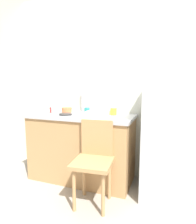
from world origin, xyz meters
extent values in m
plane|color=#9E998E|center=(0.00, 0.00, 0.00)|extent=(8.00, 8.00, 0.00)
cube|color=silver|center=(0.00, 1.00, 1.35)|extent=(4.80, 0.10, 2.69)
cube|color=tan|center=(-0.16, 0.65, 0.42)|extent=(1.34, 0.60, 0.84)
cube|color=#B7B7BC|center=(-0.16, 0.65, 0.86)|extent=(1.38, 0.64, 0.04)
cylinder|color=#B7B7BC|center=(-0.27, 0.90, 1.03)|extent=(0.02, 0.02, 0.30)
cube|color=silver|center=(0.96, 0.63, 0.68)|extent=(0.61, 0.63, 1.35)
cylinder|color=tan|center=(0.06, -0.02, 0.23)|extent=(0.04, 0.04, 0.45)
cylinder|color=tan|center=(0.36, 0.01, 0.23)|extent=(0.04, 0.04, 0.45)
cylinder|color=tan|center=(0.03, 0.28, 0.23)|extent=(0.04, 0.04, 0.45)
cylinder|color=tan|center=(0.33, 0.31, 0.23)|extent=(0.04, 0.04, 0.45)
cube|color=tan|center=(0.20, 0.14, 0.47)|extent=(0.44, 0.44, 0.04)
cube|color=tan|center=(0.18, 0.33, 0.69)|extent=(0.36, 0.06, 0.40)
cube|color=white|center=(0.05, 0.68, 0.91)|extent=(0.28, 0.20, 0.05)
cylinder|color=#C67042|center=(-0.43, 0.74, 0.92)|extent=(0.14, 0.14, 0.07)
cylinder|color=#2D2D2D|center=(-0.33, 0.52, 0.89)|extent=(0.17, 0.17, 0.02)
cylinder|color=yellow|center=(0.25, 0.74, 0.93)|extent=(0.08, 0.08, 0.09)
cylinder|color=white|center=(-0.47, 0.48, 0.93)|extent=(0.07, 0.07, 0.10)
cylinder|color=red|center=(-0.60, 0.63, 0.92)|extent=(0.06, 0.06, 0.08)
cylinder|color=teal|center=(-0.13, 0.76, 0.92)|extent=(0.08, 0.08, 0.08)
camera|label=1|loc=(0.92, -1.63, 1.29)|focal=31.24mm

